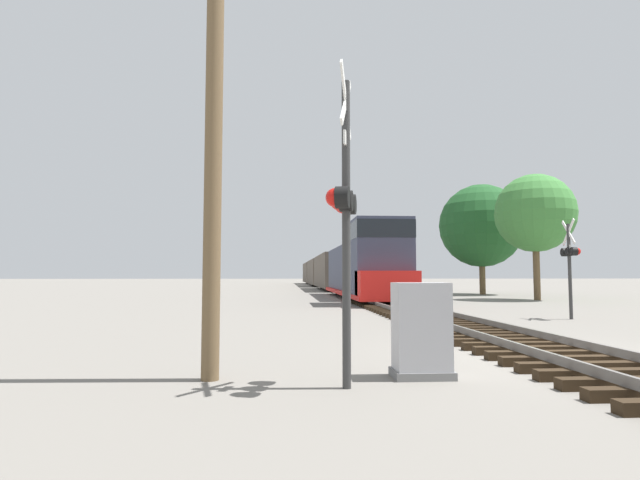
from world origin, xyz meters
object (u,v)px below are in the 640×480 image
Objects in this scene: tree_far_right at (535,213)px; tree_mid_background at (481,226)px; utility_pole at (215,47)px; crossing_signal_near at (344,207)px; relay_cabinet at (421,331)px; crossing_signal_far at (570,257)px; freight_train at (327,272)px.

tree_far_right is 0.89× the size of tree_mid_background.
utility_pole is 1.25× the size of tree_far_right.
crossing_signal_near is 2.29m from relay_cabinet.
tree_mid_background reaches higher than crossing_signal_far.
utility_pole is at bearing 179.10° from relay_cabinet.
utility_pole is 1.12× the size of tree_mid_background.
tree_far_right is at bearing -68.97° from freight_train.
tree_far_right reaches higher than relay_cabinet.
utility_pole is at bearing -93.82° from crossing_signal_near.
freight_train is 20.30× the size of crossing_signal_far.
tree_far_right is 8.84m from tree_mid_background.
utility_pole reaches higher than crossing_signal_far.
crossing_signal_far is at bearing 39.84° from utility_pole.
crossing_signal_near is 0.51× the size of tree_mid_background.
relay_cabinet is at bearing -0.90° from utility_pole.
crossing_signal_near is 13.70m from crossing_signal_far.
freight_train is at bearing 83.10° from utility_pole.
tree_far_right is (5.58, 13.05, 3.22)m from crossing_signal_far.
freight_train is at bearing -169.27° from crossing_signal_near.
relay_cabinet is 0.16× the size of tree_mid_background.
crossing_signal_near is at bearing -122.81° from tree_far_right.
tree_mid_background is (16.95, 31.26, 0.42)m from utility_pole.
freight_train is 22.23m from tree_mid_background.
freight_train reaches higher than crossing_signal_far.
relay_cabinet is at bearing 144.67° from crossing_signal_far.
freight_train is 8.12× the size of tree_mid_background.
crossing_signal_far is (5.14, -40.95, 0.29)m from freight_train.
tree_mid_background is (10.85, -19.06, 3.60)m from freight_train.
crossing_signal_far is at bearing -82.84° from freight_train.
crossing_signal_near is at bearing 142.36° from crossing_signal_far.
crossing_signal_near is at bearing -19.22° from utility_pole.
utility_pole reaches higher than freight_train.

